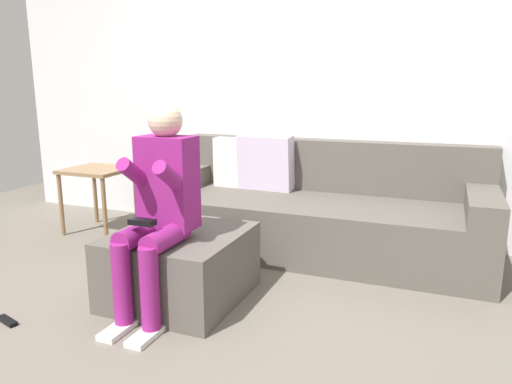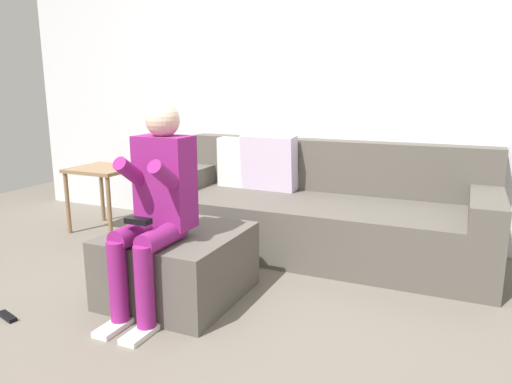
# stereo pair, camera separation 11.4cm
# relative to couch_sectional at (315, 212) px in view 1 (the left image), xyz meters

# --- Properties ---
(ground_plane) EXTENTS (7.50, 7.50, 0.00)m
(ground_plane) POSITION_rel_couch_sectional_xyz_m (-0.28, -1.54, -0.30)
(ground_plane) COLOR #6B6359
(wall_back) EXTENTS (5.77, 0.10, 2.44)m
(wall_back) POSITION_rel_couch_sectional_xyz_m (-0.28, 0.45, 0.92)
(wall_back) COLOR silver
(wall_back) RESTS_ON ground_plane
(couch_sectional) EXTENTS (2.50, 0.94, 0.87)m
(couch_sectional) POSITION_rel_couch_sectional_xyz_m (0.00, 0.00, 0.00)
(couch_sectional) COLOR #59544C
(couch_sectional) RESTS_ON ground_plane
(ottoman) EXTENTS (0.72, 0.77, 0.41)m
(ottoman) POSITION_rel_couch_sectional_xyz_m (-0.52, -1.15, -0.10)
(ottoman) COLOR #59544C
(ottoman) RESTS_ON ground_plane
(person_seated) EXTENTS (0.31, 0.61, 1.16)m
(person_seated) POSITION_rel_couch_sectional_xyz_m (-0.52, -1.34, 0.34)
(person_seated) COLOR #8C1E72
(person_seated) RESTS_ON ground_plane
(side_table) EXTENTS (0.51, 0.49, 0.56)m
(side_table) POSITION_rel_couch_sectional_xyz_m (-1.87, -0.24, 0.17)
(side_table) COLOR olive
(side_table) RESTS_ON ground_plane
(remote_by_storage_bin) EXTENTS (0.16, 0.08, 0.02)m
(remote_by_storage_bin) POSITION_rel_couch_sectional_xyz_m (-1.22, -1.79, -0.29)
(remote_by_storage_bin) COLOR black
(remote_by_storage_bin) RESTS_ON ground_plane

